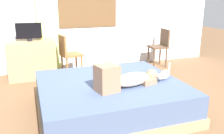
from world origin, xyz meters
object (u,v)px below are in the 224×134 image
Objects in this scene: cup at (41,36)px; chair_spare at (161,45)px; desk at (32,59)px; chair_by_desk at (68,53)px; cat at (164,75)px; tv_monitor at (29,32)px; bed at (110,97)px; person_lying at (126,79)px.

cup is 0.11× the size of chair_spare.
desk is at bearing -135.45° from cup.
chair_spare is at bearing 3.65° from chair_by_desk.
tv_monitor is (-1.75, 2.08, 0.42)m from cat.
cup is 2.64m from chair_spare.
cup is at bearing 123.58° from cat.
tv_monitor is 0.56× the size of chair_spare.
bed is 0.44m from person_lying.
desk is at bearing 0.00° from tv_monitor.
tv_monitor is 2.87m from chair_spare.
person_lying is at bearing -129.72° from chair_spare.
tv_monitor is (-0.99, 1.92, 0.71)m from bed.
cup reaches higher than person_lying.
cup is (-0.76, 2.14, 0.57)m from bed.
cup is (-0.89, 2.39, 0.24)m from person_lying.
cat is 2.72m from desk.
bed is 2.34m from cup.
chair_spare reaches higher than cup.
tv_monitor reaches higher than desk.
cup reaches higher than bed.
tv_monitor is at bearing -136.57° from cup.
person_lying is 2.68m from chair_spare.
cat is at bearing -56.42° from cup.
cup is at bearing 109.60° from bed.
chair_by_desk reaches higher than cup.
tv_monitor reaches higher than person_lying.
person_lying reaches higher than bed.
person_lying is at bearing -62.83° from desk.
desk is (-1.75, 2.08, -0.13)m from cat.
tv_monitor is (-0.01, 0.00, 0.55)m from desk.
bed is 2.29× the size of chair_by_desk.
cup is (-1.52, 2.30, 0.28)m from cat.
cat is 2.77m from cup.
bed is at bearing -62.70° from tv_monitor.
tv_monitor is at bearing 117.35° from person_lying.
cup is (0.23, 0.22, -0.14)m from tv_monitor.
desk is (-0.98, 1.92, 0.16)m from bed.
chair_by_desk is (-0.30, 1.68, 0.29)m from bed.
cup reaches higher than desk.
chair_by_desk is at bearing -19.73° from tv_monitor.
person_lying is 1.09× the size of chair_spare.
cat is 2.25m from chair_spare.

